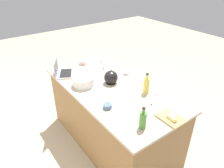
{
  "coord_description": "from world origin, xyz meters",
  "views": [
    {
      "loc": [
        -1.85,
        1.35,
        2.27
      ],
      "look_at": [
        0.0,
        0.0,
        0.95
      ],
      "focal_mm": 33.71,
      "sensor_mm": 36.0,
      "label": 1
    }
  ],
  "objects_px": {
    "laptop": "(62,72)",
    "ramekin_medium": "(83,62)",
    "butter_stick_left": "(172,115)",
    "mixing_bowl_large": "(83,81)",
    "kettle": "(111,78)",
    "bottle_olive": "(143,120)",
    "ramekin_small": "(107,106)",
    "ramekin_wide": "(126,73)",
    "bottle_oil": "(146,85)",
    "cutting_board": "(171,118)",
    "butter_stick_right": "(172,118)"
  },
  "relations": [
    {
      "from": "mixing_bowl_large",
      "to": "bottle_oil",
      "type": "bearing_deg",
      "value": -139.03
    },
    {
      "from": "laptop",
      "to": "cutting_board",
      "type": "xyz_separation_m",
      "value": [
        -1.55,
        -0.47,
        -0.04
      ]
    },
    {
      "from": "bottle_oil",
      "to": "kettle",
      "type": "height_order",
      "value": "bottle_oil"
    },
    {
      "from": "butter_stick_left",
      "to": "ramekin_medium",
      "type": "height_order",
      "value": "same"
    },
    {
      "from": "laptop",
      "to": "butter_stick_left",
      "type": "xyz_separation_m",
      "value": [
        -1.55,
        -0.5,
        -0.01
      ]
    },
    {
      "from": "ramekin_small",
      "to": "laptop",
      "type": "bearing_deg",
      "value": 3.38
    },
    {
      "from": "ramekin_small",
      "to": "ramekin_wide",
      "type": "xyz_separation_m",
      "value": [
        0.5,
        -0.67,
        -0.0
      ]
    },
    {
      "from": "laptop",
      "to": "ramekin_medium",
      "type": "relative_size",
      "value": 3.54
    },
    {
      "from": "cutting_board",
      "to": "ramekin_medium",
      "type": "height_order",
      "value": "ramekin_medium"
    },
    {
      "from": "mixing_bowl_large",
      "to": "laptop",
      "type": "bearing_deg",
      "value": 12.21
    },
    {
      "from": "bottle_olive",
      "to": "ramekin_wide",
      "type": "xyz_separation_m",
      "value": [
        0.96,
        -0.58,
        -0.07
      ]
    },
    {
      "from": "kettle",
      "to": "cutting_board",
      "type": "xyz_separation_m",
      "value": [
        -0.95,
        -0.06,
        -0.07
      ]
    },
    {
      "from": "bottle_olive",
      "to": "kettle",
      "type": "distance_m",
      "value": 0.92
    },
    {
      "from": "bottle_oil",
      "to": "ramekin_medium",
      "type": "relative_size",
      "value": 2.42
    },
    {
      "from": "laptop",
      "to": "kettle",
      "type": "bearing_deg",
      "value": -145.34
    },
    {
      "from": "kettle",
      "to": "ramekin_small",
      "type": "bearing_deg",
      "value": 140.26
    },
    {
      "from": "ramekin_small",
      "to": "ramekin_wide",
      "type": "relative_size",
      "value": 1.13
    },
    {
      "from": "laptop",
      "to": "bottle_olive",
      "type": "xyz_separation_m",
      "value": [
        -1.48,
        -0.15,
        0.05
      ]
    },
    {
      "from": "mixing_bowl_large",
      "to": "butter_stick_right",
      "type": "xyz_separation_m",
      "value": [
        -1.14,
        -0.36,
        -0.03
      ]
    },
    {
      "from": "mixing_bowl_large",
      "to": "ramekin_medium",
      "type": "distance_m",
      "value": 0.67
    },
    {
      "from": "laptop",
      "to": "cutting_board",
      "type": "height_order",
      "value": "laptop"
    },
    {
      "from": "mixing_bowl_large",
      "to": "butter_stick_left",
      "type": "distance_m",
      "value": 1.18
    },
    {
      "from": "mixing_bowl_large",
      "to": "ramekin_wide",
      "type": "height_order",
      "value": "mixing_bowl_large"
    },
    {
      "from": "mixing_bowl_large",
      "to": "cutting_board",
      "type": "distance_m",
      "value": 1.18
    },
    {
      "from": "ramekin_wide",
      "to": "kettle",
      "type": "bearing_deg",
      "value": 103.74
    },
    {
      "from": "butter_stick_right",
      "to": "butter_stick_left",
      "type": "bearing_deg",
      "value": -57.7
    },
    {
      "from": "kettle",
      "to": "bottle_olive",
      "type": "bearing_deg",
      "value": 163.26
    },
    {
      "from": "bottle_olive",
      "to": "butter_stick_left",
      "type": "xyz_separation_m",
      "value": [
        -0.07,
        -0.35,
        -0.06
      ]
    },
    {
      "from": "cutting_board",
      "to": "ramekin_wide",
      "type": "relative_size",
      "value": 3.2
    },
    {
      "from": "ramekin_medium",
      "to": "mixing_bowl_large",
      "type": "bearing_deg",
      "value": 151.66
    },
    {
      "from": "mixing_bowl_large",
      "to": "bottle_olive",
      "type": "distance_m",
      "value": 1.04
    },
    {
      "from": "mixing_bowl_large",
      "to": "kettle",
      "type": "bearing_deg",
      "value": -116.43
    },
    {
      "from": "bottle_olive",
      "to": "ramekin_small",
      "type": "xyz_separation_m",
      "value": [
        0.45,
        0.09,
        -0.07
      ]
    },
    {
      "from": "butter_stick_left",
      "to": "bottle_oil",
      "type": "bearing_deg",
      "value": -13.42
    },
    {
      "from": "bottle_olive",
      "to": "bottle_oil",
      "type": "xyz_separation_m",
      "value": [
        0.43,
        -0.47,
        0.01
      ]
    },
    {
      "from": "bottle_oil",
      "to": "ramekin_wide",
      "type": "xyz_separation_m",
      "value": [
        0.52,
        -0.12,
        -0.08
      ]
    },
    {
      "from": "butter_stick_left",
      "to": "laptop",
      "type": "bearing_deg",
      "value": 17.78
    },
    {
      "from": "bottle_olive",
      "to": "ramekin_wide",
      "type": "height_order",
      "value": "bottle_olive"
    },
    {
      "from": "bottle_olive",
      "to": "butter_stick_right",
      "type": "xyz_separation_m",
      "value": [
        -0.1,
        -0.3,
        -0.06
      ]
    },
    {
      "from": "bottle_oil",
      "to": "ramekin_wide",
      "type": "bearing_deg",
      "value": -12.66
    },
    {
      "from": "mixing_bowl_large",
      "to": "bottle_oil",
      "type": "height_order",
      "value": "bottle_oil"
    },
    {
      "from": "bottle_oil",
      "to": "ramekin_small",
      "type": "bearing_deg",
      "value": 88.2
    },
    {
      "from": "butter_stick_left",
      "to": "ramekin_small",
      "type": "height_order",
      "value": "butter_stick_left"
    },
    {
      "from": "kettle",
      "to": "ramekin_medium",
      "type": "xyz_separation_m",
      "value": [
        0.74,
        0.0,
        -0.05
      ]
    },
    {
      "from": "cutting_board",
      "to": "ramekin_small",
      "type": "xyz_separation_m",
      "value": [
        0.53,
        0.41,
        0.01
      ]
    },
    {
      "from": "ramekin_small",
      "to": "butter_stick_right",
      "type": "bearing_deg",
      "value": -144.74
    },
    {
      "from": "laptop",
      "to": "bottle_oil",
      "type": "bearing_deg",
      "value": -149.34
    },
    {
      "from": "mixing_bowl_large",
      "to": "butter_stick_right",
      "type": "height_order",
      "value": "mixing_bowl_large"
    },
    {
      "from": "laptop",
      "to": "butter_stick_left",
      "type": "bearing_deg",
      "value": -162.22
    },
    {
      "from": "butter_stick_right",
      "to": "ramekin_medium",
      "type": "bearing_deg",
      "value": 1.36
    }
  ]
}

